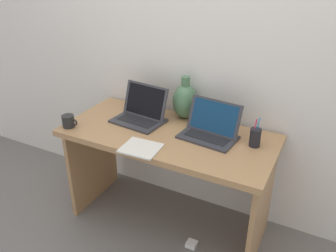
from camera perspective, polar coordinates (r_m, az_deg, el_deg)
name	(u,v)px	position (r m, az deg, el deg)	size (l,w,h in m)	color
ground_plane	(168,221)	(2.70, 0.00, -15.16)	(6.00, 6.00, 0.00)	slate
back_wall	(192,50)	(2.40, 4.01, 12.21)	(4.40, 0.04, 2.40)	silver
desk	(168,155)	(2.35, 0.00, -4.69)	(1.39, 0.64, 0.74)	#AD7F51
laptop_left	(142,111)	(2.42, -4.34, 2.37)	(0.36, 0.28, 0.24)	#333338
laptop_right	(211,128)	(2.22, 6.98, -0.26)	(0.37, 0.26, 0.22)	#333338
green_vase	(185,101)	(2.42, 2.81, 4.11)	(0.17, 0.17, 0.30)	#47704C
notebook_stack	(141,148)	(2.09, -4.44, -3.62)	(0.22, 0.19, 0.01)	silver
coffee_mug	(69,121)	(2.42, -15.90, 0.76)	(0.12, 0.08, 0.08)	black
pen_cup	(255,137)	(2.16, 14.02, -1.79)	(0.07, 0.07, 0.19)	black
power_brick	(192,244)	(2.52, 3.86, -18.64)	(0.07, 0.07, 0.03)	white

